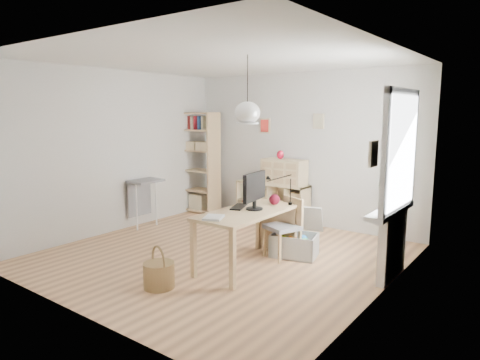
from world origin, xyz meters
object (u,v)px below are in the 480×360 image
Objects in this scene: tall_bookshelf at (199,158)px; drawer_chest at (284,172)px; cube_shelf at (272,205)px; desk at (247,218)px; chair at (286,224)px; storage_chest at (296,240)px; monitor at (254,189)px.

drawer_chest is at bearing 7.48° from tall_bookshelf.
drawer_chest is at bearing -8.87° from cube_shelf.
desk is 1.07× the size of cube_shelf.
chair is 1.00× the size of storage_chest.
drawer_chest is (-0.97, 1.57, 0.47)m from chair.
cube_shelf is 2.48m from monitor.
desk is at bearing -116.67° from monitor.
tall_bookshelf is at bearing -169.81° from cube_shelf.
chair is at bearing -25.39° from tall_bookshelf.
tall_bookshelf is 3.57× the size of monitor.
desk is 2.48m from cube_shelf.
chair is 1.50× the size of monitor.
monitor is at bearing -68.61° from drawer_chest.
chair is 0.77m from monitor.
drawer_chest reaches higher than chair.
tall_bookshelf is at bearing 176.00° from chair.
drawer_chest is (-1.05, 1.40, 0.73)m from storage_chest.
chair is (2.80, -1.33, -0.61)m from tall_bookshelf.
drawer_chest is (-0.76, 2.19, 0.29)m from desk.
desk is 0.95m from storage_chest.
cube_shelf is at bearing 107.69° from monitor.
monitor reaches higher than desk.
chair is at bearing 62.42° from monitor.
desk is 0.68m from chair.
monitor reaches higher than storage_chest.
storage_chest is (0.29, 0.79, -0.44)m from desk.
drawer_chest is (1.83, 0.24, -0.14)m from tall_bookshelf.
chair is at bearing -130.26° from storage_chest.
desk is at bearing -124.61° from storage_chest.
desk is at bearing -37.01° from tall_bookshelf.
monitor is at bearing -124.99° from storage_chest.
monitor reaches higher than chair.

